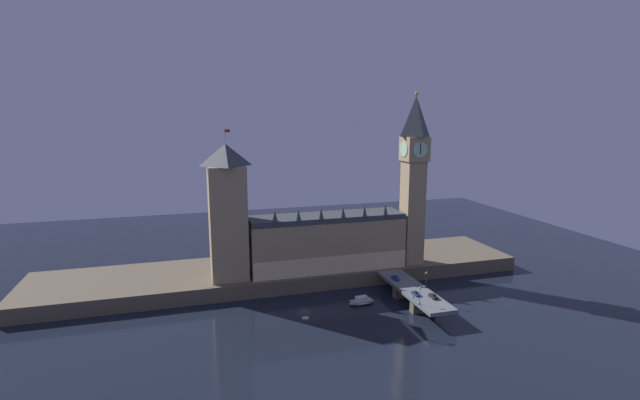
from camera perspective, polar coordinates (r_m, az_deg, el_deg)
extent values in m
plane|color=black|center=(183.87, -1.82, -13.57)|extent=(400.00, 400.00, 0.00)
cube|color=brown|center=(218.02, -4.45, -8.74)|extent=(220.00, 42.00, 6.48)
cube|color=tan|center=(208.97, 0.84, -5.44)|extent=(69.32, 17.60, 22.22)
cube|color=beige|center=(202.96, 1.59, -8.04)|extent=(69.32, 0.20, 8.00)
cube|color=#383D42|center=(205.93, 0.85, -2.15)|extent=(69.32, 16.19, 2.40)
cone|color=#383D42|center=(192.18, -5.55, -2.00)|extent=(2.40, 2.40, 4.89)
cone|color=#383D42|center=(194.23, -2.68, -1.83)|extent=(2.40, 2.40, 4.89)
cone|color=#383D42|center=(196.75, 0.12, -1.66)|extent=(2.40, 2.40, 4.89)
cone|color=#383D42|center=(199.73, 2.84, -1.49)|extent=(2.40, 2.40, 4.89)
cone|color=#383D42|center=(203.16, 5.48, -1.32)|extent=(2.40, 2.40, 4.89)
cone|color=#383D42|center=(207.00, 8.03, -1.15)|extent=(2.40, 2.40, 4.89)
cube|color=tan|center=(217.98, 11.28, -1.51)|extent=(8.86, 8.86, 47.80)
cube|color=tan|center=(213.92, 11.56, 6.20)|extent=(10.46, 10.46, 10.88)
cylinder|color=#B7E5B7|center=(209.21, 12.25, 6.08)|extent=(6.93, 0.25, 6.93)
cylinder|color=#B7E5B7|center=(218.65, 10.91, 6.31)|extent=(6.93, 0.25, 6.93)
cylinder|color=#B7E5B7|center=(216.47, 12.82, 6.20)|extent=(0.25, 6.93, 6.93)
cylinder|color=#B7E5B7|center=(211.47, 10.27, 6.19)|extent=(0.25, 6.93, 6.93)
cube|color=black|center=(209.01, 12.28, 6.22)|extent=(0.36, 0.10, 5.20)
pyramid|color=#383D42|center=(213.37, 11.71, 10.06)|extent=(10.46, 10.46, 17.97)
sphere|color=gold|center=(213.56, 11.81, 12.69)|extent=(1.60, 1.60, 1.60)
cube|color=tan|center=(197.38, -11.26, -2.76)|extent=(15.07, 15.07, 47.87)
pyramid|color=#383D42|center=(192.97, -11.56, 5.49)|extent=(15.37, 15.37, 8.98)
cylinder|color=#99999E|center=(192.49, -11.64, 7.71)|extent=(0.24, 0.24, 6.00)
cube|color=red|center=(192.50, -11.34, 8.35)|extent=(2.00, 0.08, 1.20)
cube|color=slate|center=(192.17, 11.46, -10.83)|extent=(11.28, 46.00, 1.40)
cube|color=brown|center=(187.16, 12.54, -12.54)|extent=(9.59, 3.20, 5.05)
cube|color=brown|center=(199.65, 10.38, -10.96)|extent=(9.59, 3.20, 5.05)
cube|color=navy|center=(200.42, 9.25, -9.46)|extent=(1.93, 4.79, 0.83)
cube|color=black|center=(200.21, 9.26, -9.28)|extent=(1.58, 2.15, 0.45)
cylinder|color=black|center=(201.39, 8.83, -9.43)|extent=(0.22, 0.64, 0.64)
cylinder|color=black|center=(202.15, 9.30, -9.36)|extent=(0.22, 0.64, 0.64)
cylinder|color=black|center=(198.88, 9.20, -9.70)|extent=(0.22, 0.64, 0.64)
cylinder|color=black|center=(199.65, 9.68, -9.63)|extent=(0.22, 0.64, 0.64)
cube|color=navy|center=(185.52, 11.69, -11.23)|extent=(1.77, 4.22, 0.72)
cube|color=black|center=(185.31, 11.70, -11.06)|extent=(1.46, 1.90, 0.45)
cylinder|color=black|center=(186.29, 11.26, -11.19)|extent=(0.22, 0.64, 0.64)
cylinder|color=black|center=(187.04, 11.73, -11.12)|extent=(0.22, 0.64, 0.64)
cylinder|color=black|center=(184.16, 11.64, -11.46)|extent=(0.22, 0.64, 0.64)
cylinder|color=black|center=(184.92, 12.11, -11.39)|extent=(0.22, 0.64, 0.64)
cube|color=black|center=(184.13, 13.75, -11.44)|extent=(1.82, 4.31, 0.97)
cube|color=black|center=(183.87, 13.76, -11.24)|extent=(1.49, 1.94, 0.45)
cylinder|color=black|center=(183.60, 14.20, -11.64)|extent=(0.22, 0.64, 0.64)
cylinder|color=black|center=(182.77, 13.72, -11.73)|extent=(0.22, 0.64, 0.64)
cylinder|color=black|center=(185.73, 13.78, -11.36)|extent=(0.22, 0.64, 0.64)
cylinder|color=black|center=(184.91, 13.30, -11.44)|extent=(0.22, 0.64, 0.64)
cylinder|color=black|center=(182.11, 11.42, -11.69)|extent=(0.28, 0.28, 0.79)
cylinder|color=gray|center=(181.84, 11.43, -11.48)|extent=(0.38, 0.38, 0.66)
sphere|color=tan|center=(181.68, 11.43, -11.35)|extent=(0.21, 0.21, 0.21)
cylinder|color=#2D3333|center=(177.44, 12.16, -12.38)|extent=(0.56, 0.56, 0.50)
cylinder|color=#2D3333|center=(176.30, 12.20, -11.47)|extent=(0.18, 0.18, 5.54)
sphere|color=#F9E5A3|center=(175.10, 12.24, -10.46)|extent=(0.60, 0.60, 0.60)
sphere|color=#F9E5A3|center=(175.02, 12.10, -10.59)|extent=(0.44, 0.44, 0.44)
sphere|color=#F9E5A3|center=(175.43, 12.37, -10.55)|extent=(0.44, 0.44, 0.44)
cylinder|color=#2D3333|center=(194.28, 12.89, -10.35)|extent=(0.56, 0.56, 0.50)
cylinder|color=#2D3333|center=(193.30, 12.92, -9.57)|extent=(0.18, 0.18, 5.14)
sphere|color=#F9E5A3|center=(192.27, 12.96, -8.70)|extent=(0.60, 0.60, 0.60)
sphere|color=#F9E5A3|center=(192.17, 12.84, -8.81)|extent=(0.44, 0.44, 0.44)
sphere|color=#F9E5A3|center=(192.60, 13.08, -8.78)|extent=(0.44, 0.44, 0.44)
ellipsoid|color=#B2A893|center=(190.94, 5.13, -12.41)|extent=(10.69, 5.11, 1.55)
cube|color=tan|center=(190.66, 5.14, -12.22)|extent=(9.38, 4.14, 0.24)
cube|color=silver|center=(190.32, 5.14, -11.97)|extent=(4.86, 3.06, 1.55)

